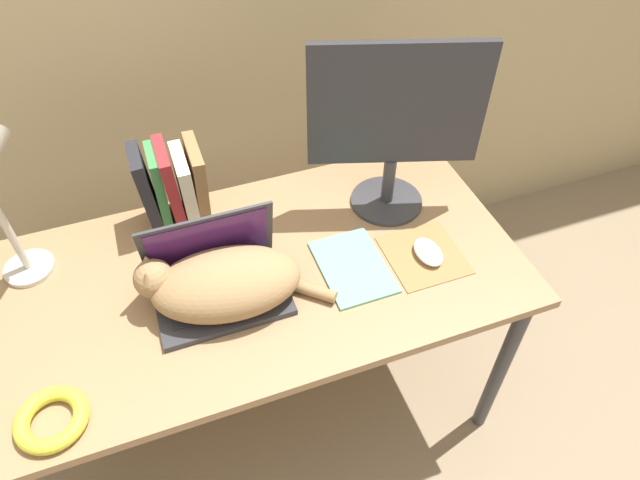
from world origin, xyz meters
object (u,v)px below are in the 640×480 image
object	(u,v)px
external_monitor	(395,122)
computer_mouse	(428,252)
book_row	(174,187)
cable_coil	(52,419)
laptop	(218,280)
notepad	(353,267)
cat	(222,283)

from	to	relation	value
external_monitor	computer_mouse	size ratio (longest dim) A/B	4.75
external_monitor	book_row	distance (m)	0.63
external_monitor	computer_mouse	world-z (taller)	external_monitor
computer_mouse	cable_coil	world-z (taller)	cable_coil
external_monitor	book_row	bearing A→B (deg)	166.45
laptop	cable_coil	bearing A→B (deg)	-151.19
cable_coil	laptop	bearing A→B (deg)	28.81
laptop	book_row	size ratio (longest dim) A/B	1.30
external_monitor	cable_coil	size ratio (longest dim) A/B	3.27
laptop	computer_mouse	size ratio (longest dim) A/B	3.07
cable_coil	notepad	size ratio (longest dim) A/B	0.63
laptop	external_monitor	world-z (taller)	external_monitor
cat	cable_coil	size ratio (longest dim) A/B	3.04
book_row	notepad	world-z (taller)	book_row
computer_mouse	cable_coil	xyz separation A→B (m)	(-0.98, -0.16, 0.00)
laptop	computer_mouse	bearing A→B (deg)	-7.41
book_row	cable_coil	xyz separation A→B (m)	(-0.38, -0.54, -0.10)
laptop	book_row	bearing A→B (deg)	98.13
external_monitor	book_row	world-z (taller)	external_monitor
cat	notepad	size ratio (longest dim) A/B	1.92
cat	notepad	distance (m)	0.36
book_row	cat	bearing A→B (deg)	-81.99
cat	computer_mouse	distance (m)	0.56
computer_mouse	cat	bearing A→B (deg)	176.28
cat	book_row	bearing A→B (deg)	98.01
external_monitor	notepad	world-z (taller)	external_monitor
laptop	book_row	xyz separation A→B (m)	(-0.04, 0.31, 0.07)
external_monitor	book_row	xyz separation A→B (m)	(-0.59, 0.14, -0.17)
cable_coil	notepad	world-z (taller)	cable_coil
book_row	external_monitor	bearing A→B (deg)	-13.55
laptop	external_monitor	size ratio (longest dim) A/B	0.65
laptop	notepad	size ratio (longest dim) A/B	1.34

